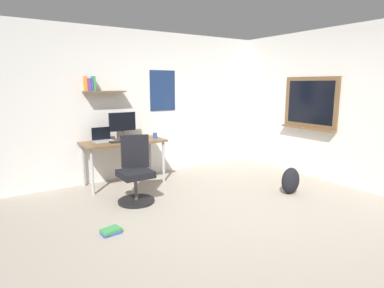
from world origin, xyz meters
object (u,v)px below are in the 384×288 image
backpack (291,181)px  monitor_primary (122,124)px  desk (124,146)px  office_chair (136,174)px  book_stack_on_floor (111,231)px  computer_mouse (137,139)px  laptop (102,138)px  coffee_mug (155,135)px  keyboard (121,141)px

backpack → monitor_primary: bearing=134.2°
desk → office_chair: (-0.17, -0.85, -0.26)m
desk → book_stack_on_floor: size_ratio=5.67×
desk → computer_mouse: bearing=-20.2°
desk → computer_mouse: (0.21, -0.08, 0.10)m
monitor_primary → backpack: size_ratio=1.12×
book_stack_on_floor → laptop: bearing=73.7°
backpack → book_stack_on_floor: bearing=175.9°
office_chair → coffee_mug: bearing=48.2°
keyboard → computer_mouse: 0.28m
computer_mouse → keyboard: bearing=180.0°
laptop → coffee_mug: size_ratio=3.37×
office_chair → backpack: bearing=-25.6°
keyboard → backpack: 2.76m
desk → backpack: 2.74m
desk → backpack: size_ratio=3.24×
laptop → coffee_mug: bearing=-11.5°
monitor_primary → coffee_mug: monitor_primary is taller
desk → keyboard: keyboard is taller
backpack → book_stack_on_floor: backpack is taller
office_chair → keyboard: office_chair is taller
laptop → computer_mouse: 0.56m
laptop → computer_mouse: laptop is taller
keyboard → computer_mouse: size_ratio=3.56×
computer_mouse → backpack: computer_mouse is taller
desk → keyboard: size_ratio=3.63×
coffee_mug → monitor_primary: bearing=166.5°
desk → computer_mouse: size_ratio=12.92×
laptop → book_stack_on_floor: laptop is taller
keyboard → laptop: bearing=135.9°
computer_mouse → coffee_mug: (0.36, 0.05, 0.03)m
desk → coffee_mug: (0.57, -0.03, 0.13)m
desk → book_stack_on_floor: 1.97m
backpack → computer_mouse: bearing=134.2°
desk → monitor_primary: 0.37m
coffee_mug → computer_mouse: bearing=-172.1°
office_chair → coffee_mug: 1.17m
laptop → backpack: (2.26, -2.02, -0.59)m
desk → laptop: (-0.30, 0.15, 0.13)m
office_chair → monitor_primary: (0.20, 0.96, 0.61)m
keyboard → backpack: (2.02, -1.79, -0.55)m
backpack → laptop: bearing=138.2°
desk → computer_mouse: computer_mouse is taller
backpack → book_stack_on_floor: size_ratio=1.75×
laptop → keyboard: bearing=-44.1°
laptop → computer_mouse: size_ratio=2.98×
laptop → backpack: bearing=-41.8°
laptop → coffee_mug: (0.87, -0.18, -0.01)m
computer_mouse → laptop: bearing=156.2°
laptop → coffee_mug: laptop is taller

